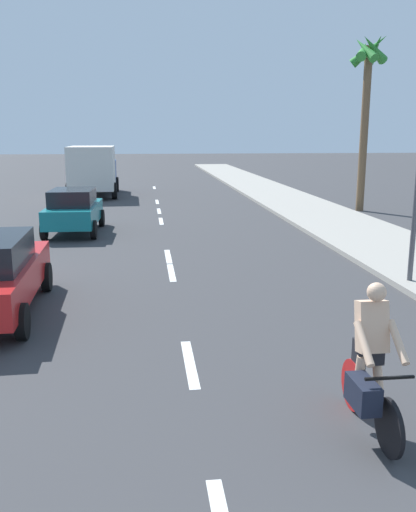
{
  "coord_description": "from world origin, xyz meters",
  "views": [
    {
      "loc": [
        -0.62,
        0.05,
        3.45
      ],
      "look_at": [
        0.59,
        10.49,
        1.1
      ],
      "focal_mm": 38.28,
      "sensor_mm": 36.0,
      "label": 1
    }
  ],
  "objects_px": {
    "cyclist": "(369,367)",
    "delivery_truck": "(93,169)",
    "parked_car_teal": "(74,210)",
    "palm_tree_far": "(368,78)"
  },
  "relations": [
    {
      "from": "delivery_truck",
      "to": "palm_tree_far",
      "type": "relative_size",
      "value": 0.8
    },
    {
      "from": "cyclist",
      "to": "parked_car_teal",
      "type": "height_order",
      "value": "cyclist"
    },
    {
      "from": "delivery_truck",
      "to": "palm_tree_far",
      "type": "xyz_separation_m",
      "value": [
        12.71,
        -7.71,
        4.33
      ]
    },
    {
      "from": "cyclist",
      "to": "delivery_truck",
      "type": "height_order",
      "value": "delivery_truck"
    },
    {
      "from": "cyclist",
      "to": "delivery_truck",
      "type": "distance_m",
      "value": 26.71
    },
    {
      "from": "parked_car_teal",
      "to": "palm_tree_far",
      "type": "xyz_separation_m",
      "value": [
        12.35,
        4.41,
        5.0
      ]
    },
    {
      "from": "palm_tree_far",
      "to": "cyclist",
      "type": "bearing_deg",
      "value": -111.61
    },
    {
      "from": "delivery_truck",
      "to": "parked_car_teal",
      "type": "bearing_deg",
      "value": -89.52
    },
    {
      "from": "delivery_truck",
      "to": "cyclist",
      "type": "bearing_deg",
      "value": -79.53
    },
    {
      "from": "cyclist",
      "to": "palm_tree_far",
      "type": "relative_size",
      "value": 0.23
    }
  ]
}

